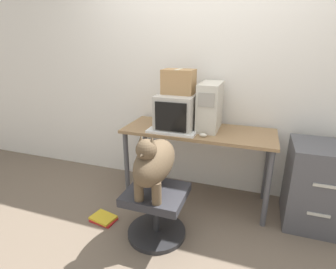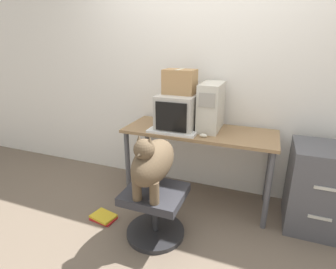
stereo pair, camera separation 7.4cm
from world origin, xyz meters
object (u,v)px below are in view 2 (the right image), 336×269
dog (153,162)px  book_stack_floor (104,217)px  crt_monitor (179,111)px  cardboard_box (180,82)px  pc_tower (211,107)px  keyboard (171,132)px  filing_cabinet (318,188)px  office_chair (155,210)px

dog → book_stack_floor: bearing=176.5°
crt_monitor → dog: bearing=-88.4°
crt_monitor → cardboard_box: cardboard_box is taller
pc_tower → dog: (-0.28, -0.76, -0.30)m
cardboard_box → crt_monitor: bearing=-90.0°
cardboard_box → dog: bearing=-88.4°
crt_monitor → keyboard: (-0.01, -0.19, -0.16)m
keyboard → dog: size_ratio=0.80×
keyboard → dog: (0.03, -0.50, -0.09)m
dog → cardboard_box: cardboard_box is taller
book_stack_floor → crt_monitor: bearing=51.5°
dog → pc_tower: bearing=69.7°
book_stack_floor → keyboard: bearing=42.1°
crt_monitor → keyboard: 0.25m
crt_monitor → keyboard: size_ratio=1.03×
pc_tower → filing_cabinet: (1.01, -0.10, -0.62)m
keyboard → filing_cabinet: keyboard is taller
office_chair → book_stack_floor: bearing=179.4°
filing_cabinet → keyboard: bearing=-173.2°
office_chair → cardboard_box: bearing=91.6°
keyboard → filing_cabinet: (1.32, 0.16, -0.41)m
filing_cabinet → cardboard_box: cardboard_box is taller
cardboard_box → filing_cabinet: bearing=-1.7°
dog → filing_cabinet: (1.29, 0.65, -0.32)m
book_stack_floor → filing_cabinet: bearing=18.8°
dog → book_stack_floor: dog is taller
keyboard → office_chair: bearing=-86.5°
pc_tower → office_chair: bearing=-111.0°
filing_cabinet → cardboard_box: bearing=178.3°
pc_tower → crt_monitor: bearing=-167.0°
dog → filing_cabinet: size_ratio=0.76×
crt_monitor → pc_tower: (0.30, 0.07, 0.06)m
crt_monitor → filing_cabinet: size_ratio=0.63×
crt_monitor → filing_cabinet: crt_monitor is taller
crt_monitor → pc_tower: size_ratio=1.06×
office_chair → cardboard_box: size_ratio=1.68×
cardboard_box → pc_tower: bearing=12.3°
office_chair → filing_cabinet: bearing=26.0°
dog → book_stack_floor: (-0.54, 0.03, -0.69)m
book_stack_floor → dog: bearing=-3.5°
keyboard → pc_tower: bearing=40.2°
dog → crt_monitor: bearing=91.6°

